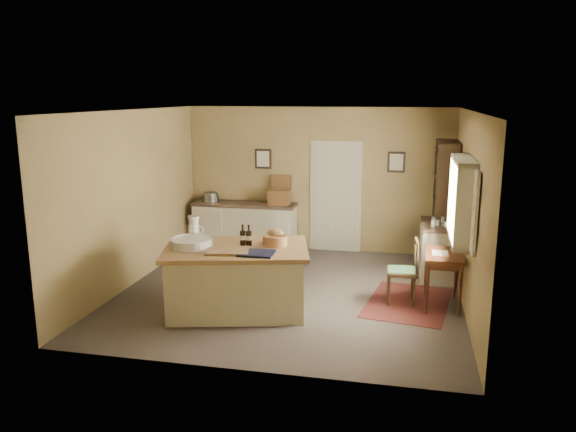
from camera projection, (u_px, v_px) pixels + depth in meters
name	position (u px, v px, depth m)	size (l,w,h in m)	color
ground	(290.00, 292.00, 8.47)	(5.00, 5.00, 0.00)	#53473F
wall_back	(317.00, 180.00, 10.57)	(5.00, 0.10, 2.70)	#977D4C
wall_front	(240.00, 250.00, 5.80)	(5.00, 0.10, 2.70)	#977D4C
wall_left	(133.00, 198.00, 8.70)	(0.10, 5.00, 2.70)	#977D4C
wall_right	(469.00, 212.00, 7.67)	(0.10, 5.00, 2.70)	#977D4C
ceiling	(290.00, 111.00, 7.90)	(5.00, 5.00, 0.00)	silver
door	(335.00, 196.00, 10.54)	(0.97, 0.06, 2.11)	#BBB9A0
framed_prints	(328.00, 160.00, 10.43)	(2.82, 0.02, 0.38)	black
window	(465.00, 200.00, 7.46)	(0.25, 1.99, 1.12)	#BDB399
work_island	(236.00, 277.00, 7.66)	(2.16, 1.67, 1.20)	#BDB399
sideboard	(245.00, 225.00, 10.75)	(1.97, 0.56, 1.18)	#BDB399
rug	(408.00, 303.00, 8.04)	(1.10, 1.60, 0.01)	#421714
writing_desk	(443.00, 260.00, 7.81)	(0.51, 0.83, 0.82)	#3B1C0F
desk_chair	(401.00, 272.00, 7.97)	(0.43, 0.43, 0.91)	black
right_cabinet	(438.00, 250.00, 9.11)	(0.58, 1.03, 0.99)	#BDB399
shelving_unit	(447.00, 204.00, 9.67)	(0.37, 0.97, 2.16)	black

